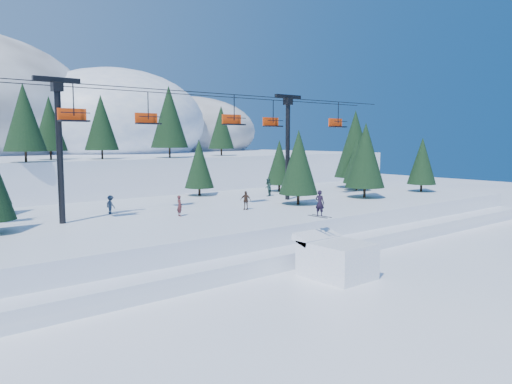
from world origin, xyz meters
TOP-DOWN VIEW (x-y plane):
  - ground at (0.00, 0.00)m, footprint 160.00×160.00m
  - mid_shelf at (0.00, 18.00)m, footprint 70.00×22.00m
  - berm at (0.00, 8.00)m, footprint 70.00×6.00m
  - jump_kicker at (2.29, 2.21)m, footprint 3.24×4.43m
  - chairlift at (1.97, 18.05)m, footprint 46.00×3.21m
  - conifer_stand at (2.27, 18.52)m, footprint 64.30×15.94m
  - distant_skiers at (2.42, 18.17)m, footprint 32.77×7.51m
  - banner_near at (6.38, 4.80)m, footprint 2.68×1.05m
  - banner_far at (11.41, 6.05)m, footprint 2.67×1.08m

SIDE VIEW (x-z plane):
  - ground at x=0.00m, z-range 0.00..0.00m
  - banner_near at x=6.38m, z-range 0.09..0.99m
  - banner_far at x=11.41m, z-range 0.09..0.99m
  - berm at x=0.00m, z-range 0.00..1.10m
  - jump_kicker at x=2.29m, z-range -1.43..3.85m
  - mid_shelf at x=0.00m, z-range 0.00..2.50m
  - distant_skiers at x=2.42m, z-range 2.44..4.30m
  - conifer_stand at x=2.27m, z-range 2.04..11.52m
  - chairlift at x=1.97m, z-range 4.18..14.46m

